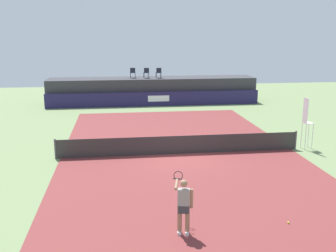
% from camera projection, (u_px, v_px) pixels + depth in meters
% --- Properties ---
extents(ground_plane, '(48.00, 48.00, 0.00)m').
position_uv_depth(ground_plane, '(172.00, 138.00, 22.96)').
color(ground_plane, '#6B7F51').
extents(court_inner, '(12.00, 22.00, 0.00)m').
position_uv_depth(court_inner, '(180.00, 154.00, 20.07)').
color(court_inner, maroon).
rests_on(court_inner, ground).
extents(sponsor_wall, '(18.00, 0.22, 1.20)m').
position_uv_depth(sponsor_wall, '(155.00, 99.00, 32.95)').
color(sponsor_wall, '#231E4C').
rests_on(sponsor_wall, ground).
extents(spectator_platform, '(18.00, 2.80, 2.20)m').
position_uv_depth(spectator_platform, '(152.00, 90.00, 34.57)').
color(spectator_platform, '#38383D').
rests_on(spectator_platform, ground).
extents(spectator_chair_far_left, '(0.47, 0.47, 0.89)m').
position_uv_depth(spectator_chair_far_left, '(133.00, 72.00, 34.02)').
color(spectator_chair_far_left, '#1E232D').
rests_on(spectator_chair_far_left, spectator_platform).
extents(spectator_chair_left, '(0.48, 0.48, 0.89)m').
position_uv_depth(spectator_chair_left, '(146.00, 72.00, 33.98)').
color(spectator_chair_left, '#1E232D').
rests_on(spectator_chair_left, spectator_platform).
extents(spectator_chair_center, '(0.47, 0.47, 0.89)m').
position_uv_depth(spectator_chair_center, '(159.00, 72.00, 33.98)').
color(spectator_chair_center, '#1E232D').
rests_on(spectator_chair_center, spectator_platform).
extents(umpire_chair, '(0.47, 0.47, 2.76)m').
position_uv_depth(umpire_chair, '(306.00, 120.00, 20.54)').
color(umpire_chair, white).
rests_on(umpire_chair, ground).
extents(tennis_net, '(12.40, 0.02, 0.95)m').
position_uv_depth(tennis_net, '(180.00, 145.00, 19.96)').
color(tennis_net, '#2D2D2D').
rests_on(tennis_net, ground).
extents(net_post_near, '(0.10, 0.10, 1.00)m').
position_uv_depth(net_post_near, '(55.00, 149.00, 19.17)').
color(net_post_near, '#4C4C51').
rests_on(net_post_near, ground).
extents(net_post_far, '(0.10, 0.10, 1.00)m').
position_uv_depth(net_post_far, '(296.00, 140.00, 20.74)').
color(net_post_far, '#4C4C51').
rests_on(net_post_far, ground).
extents(tennis_player, '(0.56, 1.22, 1.77)m').
position_uv_depth(tennis_player, '(184.00, 205.00, 11.89)').
color(tennis_player, white).
rests_on(tennis_player, court_inner).
extents(tennis_ball, '(0.07, 0.07, 0.07)m').
position_uv_depth(tennis_ball, '(288.00, 223.00, 12.71)').
color(tennis_ball, '#D8EA33').
rests_on(tennis_ball, court_inner).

